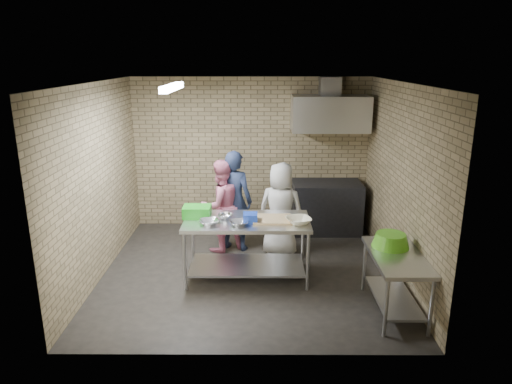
% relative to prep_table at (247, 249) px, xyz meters
% --- Properties ---
extents(floor, '(4.20, 4.20, 0.00)m').
position_rel_prep_table_xyz_m(floor, '(0.02, 0.19, -0.43)').
color(floor, black).
rests_on(floor, ground).
extents(ceiling, '(4.20, 4.20, 0.00)m').
position_rel_prep_table_xyz_m(ceiling, '(0.02, 0.19, 2.27)').
color(ceiling, black).
rests_on(ceiling, ground).
extents(back_wall, '(4.20, 0.06, 2.70)m').
position_rel_prep_table_xyz_m(back_wall, '(0.02, 2.19, 0.92)').
color(back_wall, '#97845E').
rests_on(back_wall, ground).
extents(front_wall, '(4.20, 0.06, 2.70)m').
position_rel_prep_table_xyz_m(front_wall, '(0.02, -1.81, 0.92)').
color(front_wall, '#97845E').
rests_on(front_wall, ground).
extents(left_wall, '(0.06, 4.00, 2.70)m').
position_rel_prep_table_xyz_m(left_wall, '(-2.08, 0.19, 0.92)').
color(left_wall, '#97845E').
rests_on(left_wall, ground).
extents(right_wall, '(0.06, 4.00, 2.70)m').
position_rel_prep_table_xyz_m(right_wall, '(2.12, 0.19, 0.92)').
color(right_wall, '#97845E').
rests_on(right_wall, ground).
extents(prep_table, '(1.73, 0.87, 0.87)m').
position_rel_prep_table_xyz_m(prep_table, '(0.00, 0.00, 0.00)').
color(prep_table, silver).
rests_on(prep_table, floor).
extents(side_counter, '(0.60, 1.20, 0.75)m').
position_rel_prep_table_xyz_m(side_counter, '(1.82, -0.91, -0.06)').
color(side_counter, silver).
rests_on(side_counter, floor).
extents(stove, '(1.20, 0.70, 0.90)m').
position_rel_prep_table_xyz_m(stove, '(1.37, 1.84, 0.02)').
color(stove, black).
rests_on(stove, floor).
extents(range_hood, '(1.30, 0.60, 0.60)m').
position_rel_prep_table_xyz_m(range_hood, '(1.37, 1.89, 1.67)').
color(range_hood, silver).
rests_on(range_hood, back_wall).
extents(hood_duct, '(0.35, 0.30, 0.30)m').
position_rel_prep_table_xyz_m(hood_duct, '(1.37, 2.04, 2.12)').
color(hood_duct, '#A5A8AD').
rests_on(hood_duct, back_wall).
extents(wall_shelf, '(0.80, 0.20, 0.04)m').
position_rel_prep_table_xyz_m(wall_shelf, '(1.67, 2.08, 1.49)').
color(wall_shelf, '#3F2B19').
rests_on(wall_shelf, back_wall).
extents(fluorescent_fixture, '(0.10, 1.25, 0.08)m').
position_rel_prep_table_xyz_m(fluorescent_fixture, '(-0.98, 0.19, 2.21)').
color(fluorescent_fixture, white).
rests_on(fluorescent_fixture, ceiling).
extents(green_crate, '(0.38, 0.29, 0.15)m').
position_rel_prep_table_xyz_m(green_crate, '(-0.70, 0.12, 0.51)').
color(green_crate, '#1C941B').
rests_on(green_crate, prep_table).
extents(blue_tub, '(0.19, 0.19, 0.13)m').
position_rel_prep_table_xyz_m(blue_tub, '(0.05, -0.10, 0.50)').
color(blue_tub, '#1738AC').
rests_on(blue_tub, prep_table).
extents(cutting_board, '(0.53, 0.40, 0.03)m').
position_rel_prep_table_xyz_m(cutting_board, '(0.35, -0.02, 0.45)').
color(cutting_board, tan).
rests_on(cutting_board, prep_table).
extents(mixing_bowl_a, '(0.33, 0.33, 0.07)m').
position_rel_prep_table_xyz_m(mixing_bowl_a, '(-0.50, -0.20, 0.47)').
color(mixing_bowl_a, silver).
rests_on(mixing_bowl_a, prep_table).
extents(mixing_bowl_b, '(0.25, 0.25, 0.06)m').
position_rel_prep_table_xyz_m(mixing_bowl_b, '(-0.30, 0.05, 0.47)').
color(mixing_bowl_b, silver).
rests_on(mixing_bowl_b, prep_table).
extents(mixing_bowl_c, '(0.31, 0.31, 0.06)m').
position_rel_prep_table_xyz_m(mixing_bowl_c, '(-0.10, -0.22, 0.46)').
color(mixing_bowl_c, silver).
rests_on(mixing_bowl_c, prep_table).
extents(ceramic_bowl, '(0.41, 0.41, 0.08)m').
position_rel_prep_table_xyz_m(ceramic_bowl, '(0.70, -0.15, 0.47)').
color(ceramic_bowl, beige).
rests_on(ceramic_bowl, prep_table).
extents(green_basin, '(0.46, 0.46, 0.17)m').
position_rel_prep_table_xyz_m(green_basin, '(1.80, -0.66, 0.40)').
color(green_basin, '#59C626').
rests_on(green_basin, side_counter).
extents(bottle_red, '(0.07, 0.07, 0.18)m').
position_rel_prep_table_xyz_m(bottle_red, '(1.42, 2.08, 1.60)').
color(bottle_red, '#B22619').
rests_on(bottle_red, wall_shelf).
extents(bottle_green, '(0.06, 0.06, 0.15)m').
position_rel_prep_table_xyz_m(bottle_green, '(1.82, 2.08, 1.58)').
color(bottle_green, green).
rests_on(bottle_green, wall_shelf).
extents(man_navy, '(0.69, 0.57, 1.63)m').
position_rel_prep_table_xyz_m(man_navy, '(-0.23, 1.04, 0.38)').
color(man_navy, black).
rests_on(man_navy, floor).
extents(woman_pink, '(0.92, 0.87, 1.50)m').
position_rel_prep_table_xyz_m(woman_pink, '(-0.44, 0.99, 0.31)').
color(woman_pink, '#D26F8D').
rests_on(woman_pink, floor).
extents(woman_white, '(0.84, 0.67, 1.49)m').
position_rel_prep_table_xyz_m(woman_white, '(0.51, 0.81, 0.31)').
color(woman_white, silver).
rests_on(woman_white, floor).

